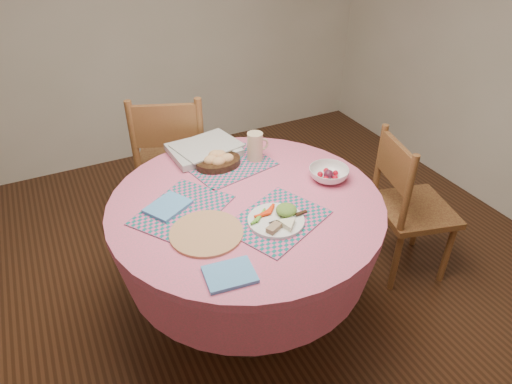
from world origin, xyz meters
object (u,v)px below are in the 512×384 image
chair_back (173,162)px  fruit_bowl (329,174)px  wicker_trivet (206,233)px  bread_bowl (218,160)px  dining_table (247,234)px  dinner_plate (279,219)px  chair_right (408,204)px  latte_mug (255,146)px

chair_back → fruit_bowl: chair_back is taller
wicker_trivet → fruit_bowl: fruit_bowl is taller
bread_bowl → dining_table: bearing=-90.8°
wicker_trivet → dinner_plate: dinner_plate is taller
wicker_trivet → dinner_plate: (0.30, -0.07, 0.02)m
chair_right → fruit_bowl: bearing=100.4°
wicker_trivet → latte_mug: (0.45, 0.45, 0.07)m
dining_table → wicker_trivet: 0.35m
chair_right → dinner_plate: chair_right is taller
chair_back → dinner_plate: 1.13m
wicker_trivet → fruit_bowl: 0.69m
dining_table → dinner_plate: 0.31m
dinner_plate → fruit_bowl: size_ratio=1.15×
wicker_trivet → dinner_plate: 0.30m
dining_table → chair_right: 0.97m
bread_bowl → fruit_bowl: 0.55m
wicker_trivet → bread_bowl: size_ratio=1.30×
dinner_plate → bread_bowl: bearing=94.7°
chair_back → bread_bowl: bearing=120.0°
wicker_trivet → latte_mug: size_ratio=2.07×
dining_table → wicker_trivet: (-0.25, -0.14, 0.20)m
chair_right → fruit_bowl: chair_right is taller
dining_table → bread_bowl: bearing=89.2°
latte_mug → fruit_bowl: bearing=-54.7°
chair_right → fruit_bowl: 0.62m
fruit_bowl → dining_table: bearing=177.9°
dining_table → bread_bowl: bread_bowl is taller
bread_bowl → latte_mug: latte_mug is taller
dining_table → latte_mug: bearing=56.9°
chair_back → dinner_plate: (0.13, -1.09, 0.26)m
dinner_plate → fruit_bowl: 0.43m
latte_mug → dinner_plate: bearing=-106.2°
dinner_plate → dining_table: bearing=103.2°
chair_right → wicker_trivet: chair_right is taller
dining_table → chair_right: (0.96, -0.06, -0.10)m
dinner_plate → fruit_bowl: (0.38, 0.20, 0.01)m
wicker_trivet → latte_mug: latte_mug is taller
chair_right → wicker_trivet: (-1.21, -0.09, 0.30)m
bread_bowl → fruit_bowl: size_ratio=1.06×
wicker_trivet → dinner_plate: bearing=-12.9°
chair_right → fruit_bowl: (-0.53, 0.04, 0.32)m
latte_mug → wicker_trivet: bearing=-134.7°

